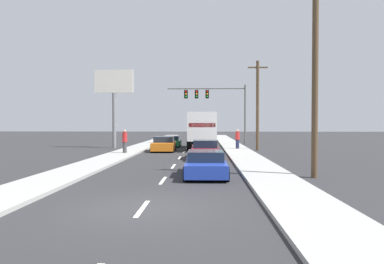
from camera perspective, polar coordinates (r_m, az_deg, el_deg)
ground_plane at (r=35.22m, az=-0.83°, el=-2.60°), size 140.00×140.00×0.00m
sidewalk_right at (r=30.32m, az=7.63°, el=-3.14°), size 2.34×80.00×0.14m
sidewalk_left at (r=30.88m, az=-10.10°, el=-3.06°), size 2.34×80.00×0.14m
lane_markings at (r=32.69m, az=-1.06°, el=-2.91°), size 0.14×57.00×0.01m
car_green at (r=37.48m, az=-3.37°, el=-1.54°), size 2.06×4.59×1.14m
car_orange at (r=31.09m, az=-4.57°, el=-2.05°), size 2.07×4.07×1.31m
box_truck at (r=33.47m, az=1.61°, el=0.58°), size 2.78×8.67×3.44m
car_maroon at (r=24.49m, az=2.11°, el=-2.94°), size 1.96×4.38×1.33m
car_blue at (r=16.64m, az=2.21°, el=-5.26°), size 2.02×4.56×1.18m
traffic_signal_mast at (r=40.74m, az=2.87°, el=5.50°), size 9.05×0.69×6.93m
utility_pole_near at (r=17.00m, az=19.35°, el=10.36°), size 1.80×0.28×9.99m
utility_pole_mid at (r=32.56m, az=10.59°, el=4.45°), size 1.80×0.28×8.14m
roadside_billboard at (r=35.93m, az=-12.54°, el=6.24°), size 3.83×0.36×7.77m
pedestrian_near_corner at (r=32.71m, az=7.39°, el=-1.13°), size 0.38×0.38×1.76m
pedestrian_mid_block at (r=28.25m, az=-10.86°, el=-1.47°), size 0.38×0.38×1.83m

